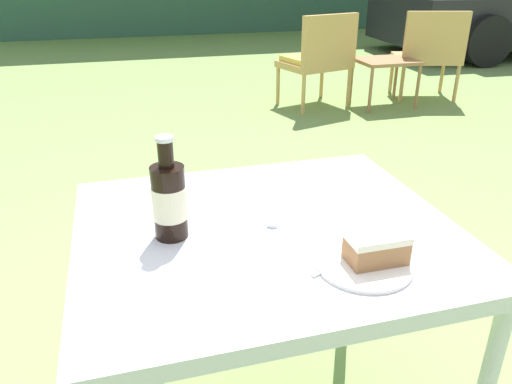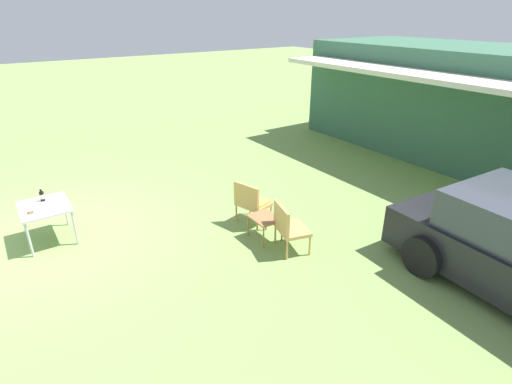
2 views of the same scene
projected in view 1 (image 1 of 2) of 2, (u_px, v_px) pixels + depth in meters
name	position (u px, v px, depth m)	size (l,w,h in m)	color
wicker_chair_cushioned	(319.00, 57.00, 4.59)	(0.69, 0.61, 0.85)	tan
wicker_chair_plain	(430.00, 51.00, 4.85)	(0.69, 0.61, 0.85)	tan
garden_side_table	(386.00, 65.00, 4.67)	(0.53, 0.45, 0.44)	#996B42
patio_table	(267.00, 249.00, 1.25)	(0.92, 0.79, 0.68)	silver
cake_on_plate	(371.00, 254.00, 1.06)	(0.21, 0.21, 0.08)	white
cola_bottle_near	(169.00, 200.00, 1.15)	(0.08, 0.08, 0.25)	black
fork	(346.00, 263.00, 1.07)	(0.18, 0.06, 0.01)	silver
loose_bottle_cap	(273.00, 225.00, 1.22)	(0.03, 0.03, 0.01)	silver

